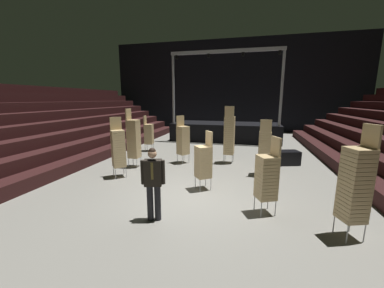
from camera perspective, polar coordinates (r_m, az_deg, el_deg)
The scene contains 15 objects.
ground_plane at distance 7.13m, azimuth -0.12°, elevation -13.00°, with size 22.00×30.00×0.10m, color gray.
arena_end_wall at distance 21.40m, azimuth 9.97°, elevation 14.02°, with size 22.00×0.30×8.00m, color black.
bleacher_bank_left at distance 12.09m, azimuth -38.65°, elevation 3.66°, with size 6.00×24.00×3.60m.
stage_riser at distance 16.32m, azimuth 8.26°, elevation 3.37°, with size 7.32×2.83×5.85m.
man_with_tie at distance 5.48m, azimuth -9.64°, elevation -8.80°, with size 0.57×0.32×1.77m.
chair_stack_front_left at distance 5.71m, azimuth 35.53°, elevation -8.01°, with size 0.56×0.56×2.39m.
chair_stack_front_right at distance 7.27m, azimuth 2.86°, elevation -4.20°, with size 0.62×0.62×1.88m.
chair_stack_mid_left at distance 10.30m, azimuth -2.27°, elevation 1.09°, with size 0.62×0.62×2.14m.
chair_stack_mid_right at distance 6.02m, azimuth 18.13°, elevation -7.62°, with size 0.58×0.58×1.96m.
chair_stack_mid_centre at distance 10.39m, azimuth 9.26°, elevation 2.22°, with size 0.47×0.47×2.56m.
chair_stack_rear_left at distance 8.80m, azimuth -17.87°, elevation -0.90°, with size 0.62×0.62×2.22m.
chair_stack_rear_right at distance 12.91m, azimuth -10.70°, elevation 2.57°, with size 0.50×0.50×1.96m.
chair_stack_rear_centre at distance 9.96m, azimuth -14.32°, elevation 1.39°, with size 0.44×0.44×2.48m.
chair_stack_aisle_left at distance 9.03m, azimuth 17.59°, elevation -0.86°, with size 0.46×0.46×2.14m.
equipment_road_case at distance 11.05m, azimuth 22.79°, elevation -3.14°, with size 0.90×0.60×0.61m, color black.
Camera 1 is at (1.58, -6.31, 2.86)m, focal length 21.45 mm.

